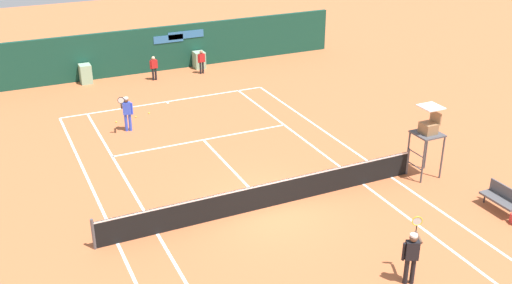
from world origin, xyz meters
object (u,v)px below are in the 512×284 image
at_px(player_on_baseline, 127,111).
at_px(ball_kid_centre_post, 201,60).
at_px(player_bench, 502,197).
at_px(tennis_ball_near_service_line, 149,113).
at_px(tennis_ball_by_sideline, 116,122).
at_px(player_near_side, 412,253).
at_px(ball_kid_right_post, 154,66).
at_px(umpire_chair, 428,131).
at_px(tennis_ball_mid_court, 136,117).

xyz_separation_m(player_on_baseline, ball_kid_centre_post, (6.00, 6.59, -0.18)).
bearing_deg(player_bench, tennis_ball_near_service_line, 31.14).
height_order(ball_kid_centre_post, tennis_ball_by_sideline, ball_kid_centre_post).
height_order(player_bench, player_near_side, player_near_side).
bearing_deg(ball_kid_right_post, tennis_ball_near_service_line, 68.78).
xyz_separation_m(umpire_chair, tennis_ball_by_sideline, (-9.49, 10.37, -1.84)).
bearing_deg(player_near_side, ball_kid_centre_post, 109.81).
bearing_deg(player_on_baseline, tennis_ball_near_service_line, -119.37).
height_order(ball_kid_right_post, tennis_ball_mid_court, ball_kid_right_post).
bearing_deg(tennis_ball_mid_court, ball_kid_centre_post, 44.07).
relative_size(player_on_baseline, tennis_ball_near_service_line, 26.98).
relative_size(player_on_baseline, tennis_ball_mid_court, 26.98).
bearing_deg(player_near_side, tennis_ball_by_sideline, 131.04).
height_order(ball_kid_centre_post, ball_kid_right_post, ball_kid_right_post).
distance_m(umpire_chair, player_near_side, 7.04).
bearing_deg(player_bench, player_near_side, 109.25).
bearing_deg(tennis_ball_near_service_line, umpire_chair, -54.24).
bearing_deg(player_near_side, ball_kid_right_post, 117.57).
bearing_deg(tennis_ball_by_sideline, ball_kid_centre_post, 40.49).
height_order(player_near_side, ball_kid_centre_post, player_near_side).
distance_m(tennis_ball_near_service_line, tennis_ball_mid_court, 0.73).
height_order(ball_kid_centre_post, tennis_ball_near_service_line, ball_kid_centre_post).
xyz_separation_m(player_near_side, tennis_ball_by_sideline, (-4.75, 15.51, -0.96)).
distance_m(player_on_baseline, player_near_side, 14.96).
xyz_separation_m(player_near_side, ball_kid_centre_post, (1.53, 20.87, -0.20)).
relative_size(player_near_side, tennis_ball_near_service_line, 27.41).
height_order(player_bench, tennis_ball_near_service_line, player_bench).
xyz_separation_m(player_on_baseline, tennis_ball_mid_court, (0.71, 1.47, -0.94)).
height_order(umpire_chair, tennis_ball_by_sideline, umpire_chair).
relative_size(umpire_chair, player_bench, 2.00).
distance_m(player_bench, tennis_ball_by_sideline, 17.00).
distance_m(player_bench, player_on_baseline, 15.86).
height_order(umpire_chair, tennis_ball_mid_court, umpire_chair).
relative_size(player_on_baseline, tennis_ball_by_sideline, 26.98).
relative_size(umpire_chair, player_near_side, 1.53).
bearing_deg(umpire_chair, tennis_ball_near_service_line, 35.76).
height_order(umpire_chair, player_near_side, umpire_chair).
bearing_deg(player_on_baseline, tennis_ball_mid_court, -104.82).
relative_size(player_on_baseline, ball_kid_centre_post, 1.33).
height_order(player_near_side, tennis_ball_near_service_line, player_near_side).
distance_m(player_on_baseline, tennis_ball_mid_court, 1.89).
bearing_deg(player_on_baseline, umpire_chair, 146.22).
height_order(player_on_baseline, tennis_ball_by_sideline, player_on_baseline).
xyz_separation_m(umpire_chair, ball_kid_right_post, (-6.04, 15.73, -1.08)).
height_order(player_bench, tennis_ball_by_sideline, player_bench).
bearing_deg(umpire_chair, ball_kid_centre_post, 11.52).
distance_m(player_near_side, tennis_ball_near_service_line, 16.26).
bearing_deg(player_bench, tennis_ball_mid_court, 33.56).
height_order(player_on_baseline, player_near_side, player_near_side).
relative_size(player_bench, ball_kid_centre_post, 1.04).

